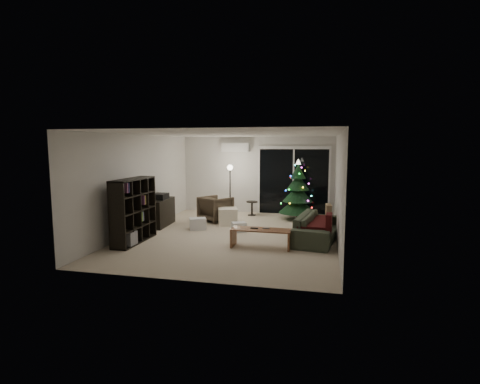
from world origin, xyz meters
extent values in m
plane|color=beige|center=(0.00, 0.00, 0.00)|extent=(6.50, 6.50, 0.00)
plane|color=white|center=(0.00, 0.00, 2.50)|extent=(6.50, 6.50, 0.00)
cube|color=silver|center=(0.00, 3.25, 1.25)|extent=(5.00, 0.02, 2.50)
cube|color=silver|center=(0.00, -3.25, 1.25)|extent=(5.00, 0.02, 2.50)
cube|color=silver|center=(-2.50, 0.00, 1.25)|extent=(0.02, 6.50, 2.50)
cube|color=silver|center=(2.50, 0.00, 1.25)|extent=(0.02, 6.50, 2.50)
cube|color=black|center=(1.20, 3.23, 1.05)|extent=(2.20, 0.02, 2.10)
cube|color=white|center=(-0.70, 3.13, 2.15)|extent=(0.90, 0.22, 0.28)
cube|color=#3F3833|center=(1.20, 3.75, -0.05)|extent=(2.60, 1.00, 0.10)
cube|color=white|center=(1.20, 4.15, 0.50)|extent=(2.20, 0.06, 1.00)
cube|color=black|center=(-2.25, 0.63, 0.37)|extent=(0.52, 1.22, 0.74)
cube|color=black|center=(-2.25, 0.63, 0.82)|extent=(0.38, 0.45, 0.16)
imported|color=#493C2D|center=(-0.94, 1.60, 0.37)|extent=(1.10, 1.11, 0.74)
cube|color=silver|center=(-0.45, 1.16, 0.24)|extent=(0.66, 0.66, 0.47)
cube|color=silver|center=(-1.08, 0.40, 0.15)|extent=(0.52, 0.47, 0.31)
cube|color=silver|center=(0.05, 0.38, 0.12)|extent=(0.43, 0.39, 0.25)
cylinder|color=black|center=(-0.05, 2.69, 0.23)|extent=(0.38, 0.38, 0.45)
cylinder|color=black|center=(-0.69, 2.35, 0.78)|extent=(0.25, 0.25, 1.56)
imported|color=#4C5940|center=(2.05, -0.04, 0.31)|extent=(1.12, 2.21, 0.62)
cube|color=#3B090E|center=(1.95, -0.04, 0.45)|extent=(0.66, 1.52, 0.05)
cube|color=#746247|center=(2.30, 0.61, 0.56)|extent=(0.16, 0.42, 0.41)
cube|color=#3B090E|center=(2.30, -0.69, 0.56)|extent=(0.15, 0.41, 0.41)
cube|color=black|center=(0.71, -0.97, 0.42)|extent=(0.16, 0.05, 0.02)
cube|color=slate|center=(0.96, -0.92, 0.42)|extent=(0.16, 0.09, 0.02)
cone|color=#173920|center=(1.41, 2.35, 0.91)|extent=(1.46, 1.46, 1.82)
camera|label=1|loc=(2.19, -8.86, 2.23)|focal=28.00mm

